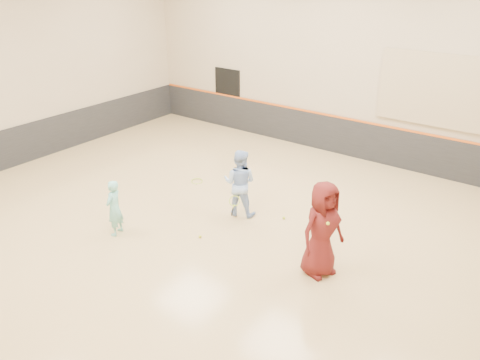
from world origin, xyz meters
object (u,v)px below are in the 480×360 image
Objects in this scene: spare_racket at (197,180)px; young_man at (322,229)px; girl at (114,208)px; instructor at (240,183)px.

young_man is at bearing -20.34° from spare_racket.
girl is 3.29m from spare_racket.
girl is 0.79× the size of instructor.
young_man is 2.76× the size of spare_racket.
spare_racket is at bearing -38.07° from instructor.
young_man reaches higher than girl.
girl is at bearing -83.43° from spare_racket.
instructor is 2.34× the size of spare_racket.
young_man reaches higher than instructor.
instructor is at bearing -20.33° from spare_racket.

